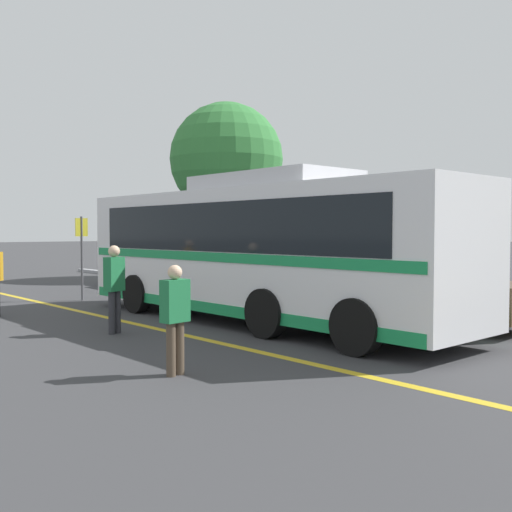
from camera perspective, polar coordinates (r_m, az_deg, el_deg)
name	(u,v)px	position (r m, az deg, el deg)	size (l,w,h in m)	color
ground_plane	(306,327)	(13.44, 4.75, -6.78)	(220.00, 220.00, 0.00)	#38383A
lane_strip_0	(177,333)	(12.71, -7.50, -7.31)	(0.20, 30.85, 0.01)	gold
curb_strip	(382,303)	(17.59, 11.92, -4.41)	(38.85, 0.36, 0.15)	#99999E
transit_bus	(256,248)	(13.87, 0.04, 0.81)	(11.18, 2.69, 3.42)	white
parked_car_0	(153,269)	(23.25, -9.76, -1.23)	(4.94, 2.22, 1.32)	navy
parked_car_1	(263,280)	(18.15, 0.68, -2.33)	(4.28, 2.02, 1.24)	navy
parked_car_2	(423,290)	(14.26, 15.62, -3.14)	(4.81, 2.07, 1.58)	#4C3823
pedestrian_1	(114,283)	(12.79, -13.34, -2.51)	(0.34, 0.47, 1.84)	#2D2D33
pedestrian_2	(175,313)	(8.95, -7.71, -5.40)	(0.27, 0.45, 1.64)	brown
bus_stop_sign	(82,248)	(19.16, -16.27, 0.76)	(0.07, 0.40, 2.59)	#59595E
tree_1	(226,160)	(27.57, -2.83, 9.15)	(5.14, 5.14, 7.97)	#513823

